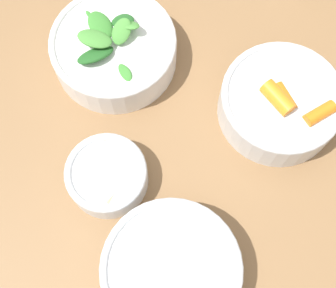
{
  "coord_description": "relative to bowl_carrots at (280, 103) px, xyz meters",
  "views": [
    {
      "loc": [
        0.17,
        0.06,
        1.41
      ],
      "look_at": [
        -0.04,
        -0.02,
        0.81
      ],
      "focal_mm": 50.0,
      "sensor_mm": 36.0,
      "label": 1
    }
  ],
  "objects": [
    {
      "name": "dining_table",
      "position": [
        0.15,
        -0.11,
        -0.14
      ],
      "size": [
        1.23,
        0.97,
        0.78
      ],
      "color": "olive",
      "rests_on": "ground_plane"
    },
    {
      "name": "bowl_cookies",
      "position": [
        0.19,
        -0.19,
        -0.01
      ],
      "size": [
        0.11,
        0.11,
        0.05
      ],
      "color": "silver",
      "rests_on": "dining_table"
    },
    {
      "name": "bowl_beans_hotdog",
      "position": [
        0.27,
        -0.06,
        -0.0
      ],
      "size": [
        0.17,
        0.17,
        0.06
      ],
      "color": "silver",
      "rests_on": "dining_table"
    },
    {
      "name": "bowl_carrots",
      "position": [
        0.0,
        0.0,
        0.0
      ],
      "size": [
        0.17,
        0.17,
        0.07
      ],
      "color": "silver",
      "rests_on": "dining_table"
    },
    {
      "name": "ground_plane",
      "position": [
        0.15,
        -0.11,
        -0.81
      ],
      "size": [
        10.0,
        10.0,
        0.0
      ],
      "primitive_type": "plane",
      "color": "#4C4238"
    },
    {
      "name": "bowl_greens",
      "position": [
        0.0,
        -0.26,
        -0.0
      ],
      "size": [
        0.19,
        0.19,
        0.08
      ],
      "color": "white",
      "rests_on": "dining_table"
    }
  ]
}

